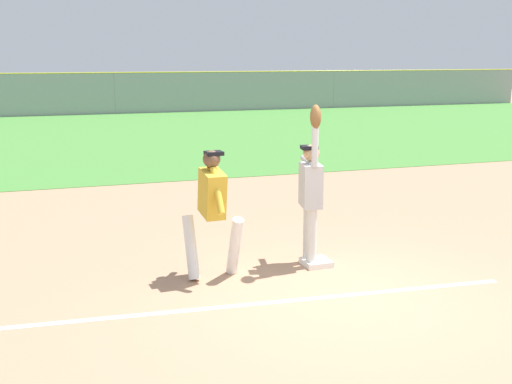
{
  "coord_description": "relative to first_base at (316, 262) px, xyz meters",
  "views": [
    {
      "loc": [
        -3.28,
        -6.63,
        2.91
      ],
      "look_at": [
        -0.59,
        1.55,
        1.05
      ],
      "focal_mm": 44.35,
      "sensor_mm": 36.0,
      "label": 1
    }
  ],
  "objects": [
    {
      "name": "outfield_grass",
      "position": [
        -0.2,
        15.83,
        -0.04
      ],
      "size": [
        48.6,
        18.41,
        0.01
      ],
      "primitive_type": "cube",
      "color": "#478438",
      "rests_on": "ground_plane"
    },
    {
      "name": "outfield_fence",
      "position": [
        -0.2,
        25.04,
        1.01
      ],
      "size": [
        48.68,
        0.08,
        2.1
      ],
      "color": "#93999E",
      "rests_on": "ground_plane"
    },
    {
      "name": "parked_car_silver",
      "position": [
        5.04,
        28.14,
        0.63
      ],
      "size": [
        4.51,
        2.34,
        1.25
      ],
      "rotation": [
        0.0,
        0.0,
        0.06
      ],
      "color": "#B7B7BC",
      "rests_on": "ground_plane"
    },
    {
      "name": "chalk_foul_line",
      "position": [
        -4.0,
        -0.9,
        -0.04
      ],
      "size": [
        11.98,
        0.98,
        0.01
      ],
      "primitive_type": "cube",
      "rotation": [
        0.0,
        0.0,
        -0.07
      ],
      "color": "white",
      "rests_on": "ground_plane"
    },
    {
      "name": "baseball",
      "position": [
        0.06,
        0.28,
        1.93
      ],
      "size": [
        0.07,
        0.07,
        0.07
      ],
      "primitive_type": "sphere",
      "color": "white"
    },
    {
      "name": "fielder",
      "position": [
        -0.08,
        0.05,
        1.08
      ],
      "size": [
        0.34,
        0.9,
        2.28
      ],
      "rotation": [
        0.0,
        0.0,
        2.95
      ],
      "color": "silver",
      "rests_on": "ground_plane"
    },
    {
      "name": "first_base",
      "position": [
        0.0,
        0.0,
        0.0
      ],
      "size": [
        0.39,
        0.39,
        0.08
      ],
      "primitive_type": "cube",
      "rotation": [
        0.0,
        0.0,
        0.03
      ],
      "color": "white",
      "rests_on": "ground_plane"
    },
    {
      "name": "ground_plane",
      "position": [
        -0.2,
        -1.23,
        -0.04
      ],
      "size": [
        79.24,
        79.24,
        0.0
      ],
      "primitive_type": "plane",
      "color": "tan"
    },
    {
      "name": "parked_car_black",
      "position": [
        -5.13,
        28.54,
        0.63
      ],
      "size": [
        4.49,
        2.29,
        1.25
      ],
      "rotation": [
        0.0,
        0.0,
        0.05
      ],
      "color": "black",
      "rests_on": "ground_plane"
    },
    {
      "name": "runner",
      "position": [
        -1.51,
        -0.02,
        0.96
      ],
      "size": [
        0.74,
        0.84,
        1.72
      ],
      "rotation": [
        0.0,
        0.0,
        0.06
      ],
      "color": "white",
      "rests_on": "ground_plane"
    },
    {
      "name": "parked_car_white",
      "position": [
        0.07,
        27.95,
        0.63
      ],
      "size": [
        4.5,
        2.32,
        1.25
      ],
      "rotation": [
        0.0,
        0.0,
        0.06
      ],
      "color": "white",
      "rests_on": "ground_plane"
    }
  ]
}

